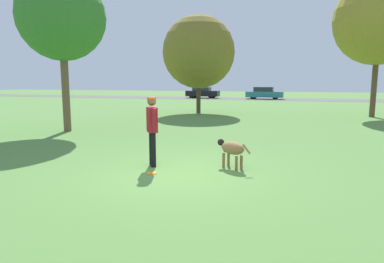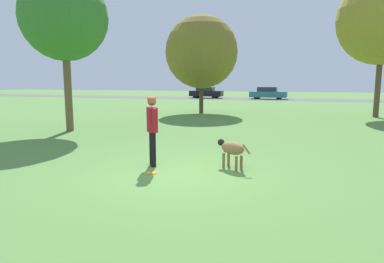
% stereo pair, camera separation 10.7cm
% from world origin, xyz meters
% --- Properties ---
extents(ground_plane, '(120.00, 120.00, 0.00)m').
position_xyz_m(ground_plane, '(0.00, 0.00, 0.00)').
color(ground_plane, '#56843D').
extents(far_road_strip, '(120.00, 6.00, 0.01)m').
position_xyz_m(far_road_strip, '(0.00, 33.28, 0.01)').
color(far_road_strip, '#5B5B59').
rests_on(far_road_strip, ground_plane).
extents(person, '(0.45, 0.63, 1.74)m').
position_xyz_m(person, '(-0.78, 0.48, 1.04)').
color(person, black).
rests_on(person, ground_plane).
extents(dog, '(0.95, 0.71, 0.68)m').
position_xyz_m(dog, '(1.17, 0.84, 0.48)').
color(dog, olive).
rests_on(dog, ground_plane).
extents(frisbee, '(0.24, 0.24, 0.02)m').
position_xyz_m(frisbee, '(-0.52, -0.19, 0.01)').
color(frisbee, orange).
rests_on(frisbee, ground_plane).
extents(tree_mid_center, '(4.70, 4.70, 6.32)m').
position_xyz_m(tree_mid_center, '(-3.39, 14.52, 3.96)').
color(tree_mid_center, '#4C3826').
rests_on(tree_mid_center, ground_plane).
extents(tree_near_left, '(3.56, 3.56, 6.50)m').
position_xyz_m(tree_near_left, '(-6.62, 5.05, 4.70)').
color(tree_near_left, brown).
rests_on(tree_near_left, ground_plane).
extents(tree_far_right, '(5.04, 5.04, 8.05)m').
position_xyz_m(tree_far_right, '(7.13, 14.98, 5.52)').
color(tree_far_right, brown).
rests_on(tree_far_right, ground_plane).
extents(parked_car_black, '(3.96, 1.72, 1.32)m').
position_xyz_m(parked_car_black, '(-8.03, 33.50, 0.67)').
color(parked_car_black, black).
rests_on(parked_car_black, ground_plane).
extents(parked_car_teal, '(4.25, 1.82, 1.39)m').
position_xyz_m(parked_car_teal, '(-0.55, 33.23, 0.68)').
color(parked_car_teal, teal).
rests_on(parked_car_teal, ground_plane).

